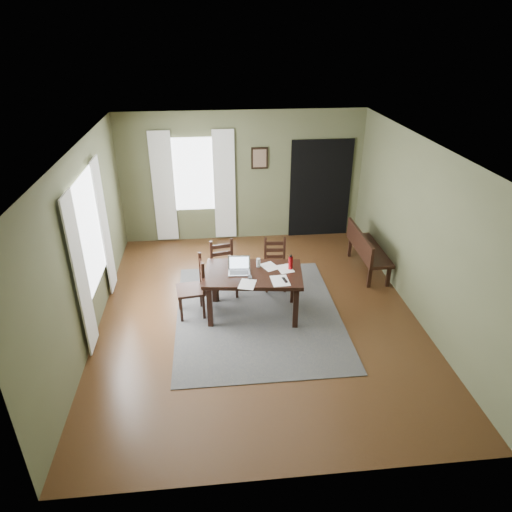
{
  "coord_description": "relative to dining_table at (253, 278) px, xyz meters",
  "views": [
    {
      "loc": [
        -0.66,
        -6.1,
        4.2
      ],
      "look_at": [
        0.0,
        0.3,
        0.9
      ],
      "focal_mm": 32.0,
      "sensor_mm": 36.0,
      "label": 1
    }
  ],
  "objects": [
    {
      "name": "chair_back_right",
      "position": [
        0.46,
        0.81,
        -0.23
      ],
      "size": [
        0.41,
        0.41,
        0.89
      ],
      "rotation": [
        0.0,
        0.0,
        -0.06
      ],
      "color": "black",
      "rests_on": "rug"
    },
    {
      "name": "curtain_back_left",
      "position": [
        -1.55,
        2.92,
        0.53
      ],
      "size": [
        0.44,
        0.03,
        2.3
      ],
      "color": "silver",
      "rests_on": "ground"
    },
    {
      "name": "dining_table",
      "position": [
        0.0,
        0.0,
        0.0
      ],
      "size": [
        1.6,
        1.08,
        0.75
      ],
      "rotation": [
        0.0,
        0.0,
        -0.12
      ],
      "color": "black",
      "rests_on": "rug"
    },
    {
      "name": "ground",
      "position": [
        0.07,
        -0.02,
        -0.68
      ],
      "size": [
        5.0,
        6.0,
        0.01
      ],
      "color": "#492C16"
    },
    {
      "name": "curtain_back_right",
      "position": [
        -0.31,
        2.92,
        0.53
      ],
      "size": [
        0.44,
        0.03,
        2.3
      ],
      "color": "silver",
      "rests_on": "ground"
    },
    {
      "name": "paper_d",
      "position": [
        0.51,
        0.06,
        0.09
      ],
      "size": [
        0.28,
        0.33,
        0.0
      ],
      "primitive_type": "cube",
      "rotation": [
        0.0,
        0.0,
        0.23
      ],
      "color": "white",
      "rests_on": "dining_table"
    },
    {
      "name": "paper_c",
      "position": [
        0.28,
        0.16,
        0.09
      ],
      "size": [
        0.32,
        0.36,
        0.0
      ],
      "primitive_type": "cube",
      "rotation": [
        0.0,
        0.0,
        0.44
      ],
      "color": "white",
      "rests_on": "dining_table"
    },
    {
      "name": "computer_mouse",
      "position": [
        -0.07,
        -0.17,
        0.11
      ],
      "size": [
        0.06,
        0.09,
        0.03
      ],
      "primitive_type": "cube",
      "rotation": [
        0.0,
        0.0,
        0.07
      ],
      "color": "#3F3F42",
      "rests_on": "dining_table"
    },
    {
      "name": "laptop",
      "position": [
        -0.21,
        0.05,
        0.15
      ],
      "size": [
        0.36,
        0.29,
        0.23
      ],
      "rotation": [
        0.0,
        0.0,
        -0.07
      ],
      "color": "#B7B7BC",
      "rests_on": "dining_table"
    },
    {
      "name": "chair_back_left",
      "position": [
        -0.44,
        0.68,
        -0.21
      ],
      "size": [
        0.48,
        0.48,
        0.94
      ],
      "rotation": [
        0.0,
        0.0,
        0.18
      ],
      "color": "black",
      "rests_on": "rug"
    },
    {
      "name": "framed_picture",
      "position": [
        0.42,
        2.95,
        1.08
      ],
      "size": [
        0.34,
        0.03,
        0.44
      ],
      "color": "black",
      "rests_on": "ground"
    },
    {
      "name": "bench",
      "position": [
        2.22,
        1.23,
        -0.19
      ],
      "size": [
        0.46,
        1.42,
        0.8
      ],
      "rotation": [
        0.0,
        0.0,
        1.57
      ],
      "color": "black",
      "rests_on": "ground"
    },
    {
      "name": "window_left",
      "position": [
        -2.4,
        0.18,
        0.78
      ],
      "size": [
        0.01,
        1.3,
        1.7
      ],
      "color": "white",
      "rests_on": "ground"
    },
    {
      "name": "paper_e",
      "position": [
        -0.12,
        -0.35,
        0.09
      ],
      "size": [
        0.31,
        0.35,
        0.0
      ],
      "primitive_type": "cube",
      "rotation": [
        0.0,
        0.0,
        -0.29
      ],
      "color": "white",
      "rests_on": "dining_table"
    },
    {
      "name": "chair_end",
      "position": [
        -0.93,
        0.1,
        -0.18
      ],
      "size": [
        0.49,
        0.49,
        0.99
      ],
      "rotation": [
        0.0,
        0.0,
        -1.44
      ],
      "color": "black",
      "rests_on": "rug"
    },
    {
      "name": "water_bottle",
      "position": [
        0.59,
        0.05,
        0.2
      ],
      "size": [
        0.08,
        0.08,
        0.24
      ],
      "rotation": [
        0.0,
        0.0,
        -0.09
      ],
      "color": "#B10D14",
      "rests_on": "dining_table"
    },
    {
      "name": "tv_remote",
      "position": [
        0.45,
        -0.3,
        0.1
      ],
      "size": [
        0.07,
        0.16,
        0.02
      ],
      "primitive_type": "cube",
      "rotation": [
        0.0,
        0.0,
        0.21
      ],
      "color": "black",
      "rests_on": "dining_table"
    },
    {
      "name": "drinking_glass",
      "position": [
        0.1,
        0.18,
        0.16
      ],
      "size": [
        0.07,
        0.07,
        0.14
      ],
      "primitive_type": "cylinder",
      "rotation": [
        0.0,
        0.0,
        -0.15
      ],
      "color": "silver",
      "rests_on": "dining_table"
    },
    {
      "name": "room_shell",
      "position": [
        0.07,
        -0.02,
        1.13
      ],
      "size": [
        5.02,
        6.02,
        2.71
      ],
      "color": "#575C3C",
      "rests_on": "ground"
    },
    {
      "name": "doorway_back",
      "position": [
        1.72,
        2.95,
        0.38
      ],
      "size": [
        1.3,
        0.03,
        2.1
      ],
      "color": "black",
      "rests_on": "ground"
    },
    {
      "name": "curtain_left_far",
      "position": [
        -2.37,
        1.0,
        0.53
      ],
      "size": [
        0.03,
        0.48,
        2.3
      ],
      "color": "silver",
      "rests_on": "ground"
    },
    {
      "name": "rug",
      "position": [
        0.07,
        -0.02,
        -0.66
      ],
      "size": [
        2.6,
        3.2,
        0.01
      ],
      "color": "#444444",
      "rests_on": "ground"
    },
    {
      "name": "paper_b",
      "position": [
        0.37,
        -0.3,
        0.1
      ],
      "size": [
        0.28,
        0.35,
        0.0
      ],
      "primitive_type": "cube",
      "rotation": [
        0.0,
        0.0,
        0.07
      ],
      "color": "white",
      "rests_on": "dining_table"
    },
    {
      "name": "window_back",
      "position": [
        -0.93,
        2.95,
        0.78
      ],
      "size": [
        1.0,
        0.01,
        1.5
      ],
      "color": "white",
      "rests_on": "ground"
    },
    {
      "name": "curtain_left_near",
      "position": [
        -2.37,
        -0.64,
        0.53
      ],
      "size": [
        0.03,
        0.48,
        2.3
      ],
      "color": "silver",
      "rests_on": "ground"
    }
  ]
}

